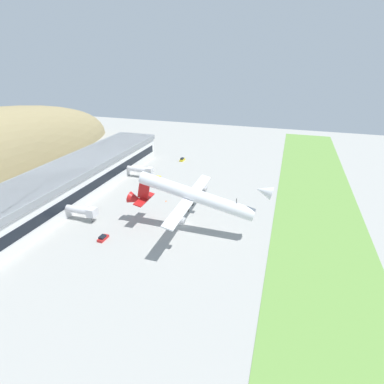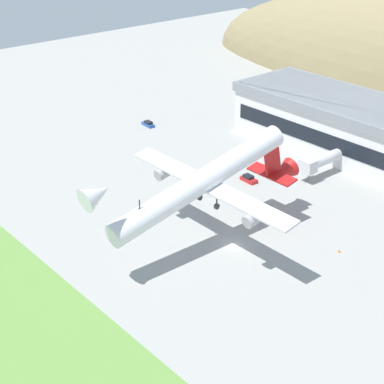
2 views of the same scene
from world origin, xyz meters
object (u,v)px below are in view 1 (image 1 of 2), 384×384
Objects in this scene: fuel_truck at (156,180)px; cargo_airplane at (193,196)px; service_car_1 at (182,160)px; service_car_2 at (103,238)px; traffic_cone_0 at (166,201)px; jetway_0 at (83,211)px; terminal_building at (78,176)px; jetway_1 at (141,170)px.

cargo_airplane is at bearing -140.11° from fuel_truck.
service_car_1 is 1.09× the size of service_car_2.
fuel_truck reaches higher than traffic_cone_0.
service_car_2 is 33.32m from traffic_cone_0.
cargo_airplane is 7.83× the size of fuel_truck.
cargo_airplane is (5.50, -39.35, 8.99)m from jetway_0.
terminal_building is at bearing 93.98° from traffic_cone_0.
jetway_1 is 0.27× the size of cargo_airplane.
cargo_airplane is at bearing -82.04° from jetway_0.
jetway_1 is at bearing -0.93° from jetway_0.
fuel_truck is (48.72, 2.88, 0.88)m from service_car_2.
cargo_airplane is at bearing -157.74° from service_car_1.
jetway_0 is 41.41m from fuel_truck.
jetway_1 is at bearing 161.12° from service_car_1.
traffic_cone_0 is at bearing 43.87° from cargo_airplane.
cargo_airplane is 32.07m from service_car_2.
jetway_1 is 23.00× the size of traffic_cone_0.
traffic_cone_0 is at bearing -145.00° from fuel_truck.
service_car_2 is at bearing -178.36° from service_car_1.
terminal_building is 43.04m from service_car_2.
service_car_1 is 52.48m from traffic_cone_0.
jetway_0 reaches higher than fuel_truck.
cargo_airplane reaches higher than fuel_truck.
jetway_1 is 2.15× the size of fuel_truck.
cargo_airplane is 46.37m from fuel_truck.
service_car_2 is at bearing -176.62° from fuel_truck.
cargo_airplane is 83.91× the size of traffic_cone_0.
fuel_truck is (34.47, 28.81, -11.49)m from cargo_airplane.
cargo_airplane reaches higher than service_car_2.
terminal_building is 9.29× the size of jetway_0.
cargo_airplane is 11.62× the size of service_car_2.
fuel_truck reaches higher than service_car_2.
fuel_truck is 10.72× the size of traffic_cone_0.
jetway_0 is 0.25× the size of cargo_airplane.
jetway_0 and jetway_1 have the same top height.
service_car_1 is (54.03, -28.25, -6.87)m from terminal_building.
service_car_1 reaches higher than traffic_cone_0.
service_car_2 is 48.81m from fuel_truck.
jetway_1 is 32.01m from service_car_1.
cargo_airplane is at bearing -61.21° from service_car_2.
service_car_1 is at bearing -8.40° from jetway_0.
service_car_2 is at bearing 118.79° from cargo_airplane.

